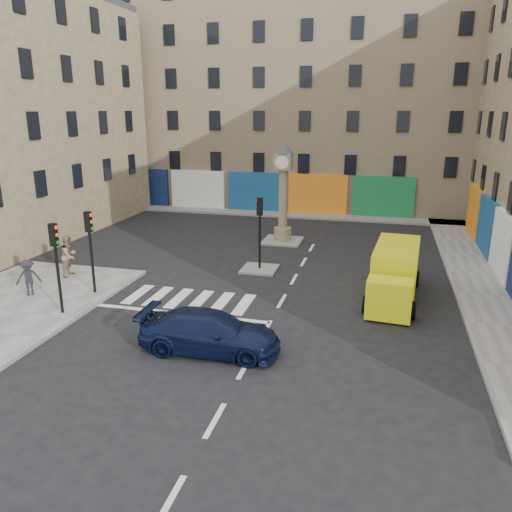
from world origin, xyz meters
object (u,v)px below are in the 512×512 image
at_px(yellow_van, 395,273).
at_px(traffic_light_island, 260,222).
at_px(navy_sedan, 210,332).
at_px(pedestrian_dark, 28,277).
at_px(clock_pillar, 283,186).
at_px(pedestrian_tan, 69,256).
at_px(traffic_light_left_near, 56,254).
at_px(traffic_light_left_far, 90,239).

bearing_deg(yellow_van, traffic_light_island, 166.75).
bearing_deg(navy_sedan, pedestrian_dark, 72.10).
distance_m(traffic_light_island, clock_pillar, 6.07).
bearing_deg(navy_sedan, yellow_van, -42.75).
xyz_separation_m(navy_sedan, yellow_van, (6.19, 7.03, 0.39)).
relative_size(pedestrian_tan, pedestrian_dark, 1.22).
bearing_deg(pedestrian_tan, traffic_light_island, -69.99).
relative_size(traffic_light_island, yellow_van, 0.59).
height_order(traffic_light_left_near, traffic_light_island, traffic_light_left_near).
bearing_deg(yellow_van, clock_pillar, 134.13).
bearing_deg(clock_pillar, pedestrian_tan, -132.62).
bearing_deg(navy_sedan, traffic_light_left_far, 59.50).
bearing_deg(navy_sedan, traffic_light_island, 1.89).
bearing_deg(pedestrian_tan, clock_pillar, -44.56).
height_order(traffic_light_left_far, yellow_van, traffic_light_left_far).
bearing_deg(traffic_light_left_far, traffic_light_island, 40.60).
relative_size(traffic_light_left_near, clock_pillar, 0.61).
bearing_deg(yellow_van, pedestrian_dark, -160.11).
bearing_deg(traffic_light_left_near, traffic_light_island, 51.07).
relative_size(traffic_light_island, clock_pillar, 0.61).
height_order(traffic_light_island, yellow_van, traffic_light_island).
relative_size(clock_pillar, pedestrian_dark, 3.73).
distance_m(traffic_light_left_far, clock_pillar, 13.05).
bearing_deg(clock_pillar, traffic_light_left_near, -114.55).
bearing_deg(pedestrian_dark, clock_pillar, 17.03).
distance_m(traffic_light_island, navy_sedan, 9.41).
relative_size(traffic_light_island, navy_sedan, 0.75).
relative_size(traffic_light_left_near, yellow_van, 0.59).
relative_size(navy_sedan, yellow_van, 0.79).
xyz_separation_m(traffic_light_left_far, clock_pillar, (6.30, 11.40, 0.93)).
bearing_deg(pedestrian_tan, traffic_light_left_far, -129.05).
distance_m(pedestrian_tan, pedestrian_dark, 2.89).
xyz_separation_m(traffic_light_left_far, traffic_light_island, (6.30, 5.40, -0.03)).
height_order(pedestrian_tan, pedestrian_dark, pedestrian_tan).
xyz_separation_m(navy_sedan, pedestrian_dark, (-9.41, 2.79, 0.26)).
height_order(traffic_light_island, pedestrian_tan, traffic_light_island).
xyz_separation_m(traffic_light_left_near, yellow_van, (13.02, 5.62, -1.52)).
distance_m(navy_sedan, yellow_van, 9.38).
relative_size(traffic_light_left_near, navy_sedan, 0.75).
bearing_deg(clock_pillar, traffic_light_left_far, -118.94).
relative_size(clock_pillar, navy_sedan, 1.24).
distance_m(traffic_light_left_near, navy_sedan, 7.22).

